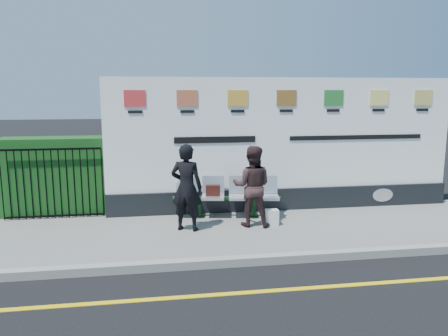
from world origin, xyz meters
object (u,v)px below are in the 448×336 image
Objects in this scene: bench at (227,206)px; woman_right at (252,186)px; billboard at (284,153)px; woman_left at (187,187)px.

woman_right is (0.41, -0.65, 0.58)m from bench.
billboard is at bearing -114.95° from woman_right.
bench is 1.32m from woman_left.
bench is 1.30× the size of woman_left.
billboard reaches higher than woman_left.
woman_right reaches higher than bench.
woman_left is 1.33m from woman_right.
woman_left is at bearing -131.35° from bench.
woman_right is at bearing -47.90° from bench.
woman_left is (-0.91, -0.74, 0.62)m from bench.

